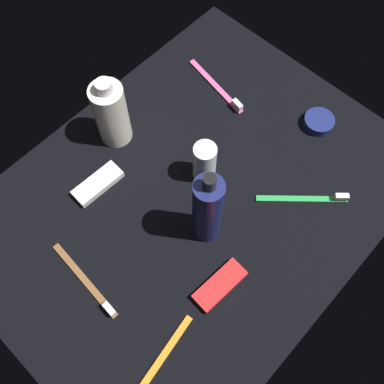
{
  "coord_description": "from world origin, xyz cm",
  "views": [
    {
      "loc": [
        27.8,
        26.12,
        81.91
      ],
      "look_at": [
        0.0,
        0.0,
        3.0
      ],
      "focal_mm": 42.87,
      "sensor_mm": 36.0,
      "label": 1
    }
  ],
  "objects_px": {
    "deodorant_stick": "(205,162)",
    "toothbrush_pink": "(219,88)",
    "lotion_bottle": "(207,209)",
    "toothbrush_orange": "(155,367)",
    "toothbrush_green": "(308,198)",
    "cream_tin_left": "(319,122)",
    "snack_bar_red": "(220,285)",
    "snack_bar_white": "(98,184)",
    "bodywash_bottle": "(111,113)",
    "toothbrush_brown": "(88,284)"
  },
  "relations": [
    {
      "from": "lotion_bottle",
      "to": "snack_bar_white",
      "type": "distance_m",
      "value": 0.25
    },
    {
      "from": "deodorant_stick",
      "to": "snack_bar_red",
      "type": "bearing_deg",
      "value": 49.54
    },
    {
      "from": "toothbrush_orange",
      "to": "snack_bar_white",
      "type": "relative_size",
      "value": 1.73
    },
    {
      "from": "toothbrush_green",
      "to": "cream_tin_left",
      "type": "relative_size",
      "value": 2.19
    },
    {
      "from": "bodywash_bottle",
      "to": "toothbrush_pink",
      "type": "relative_size",
      "value": 0.94
    },
    {
      "from": "toothbrush_pink",
      "to": "cream_tin_left",
      "type": "xyz_separation_m",
      "value": [
        -0.08,
        0.22,
        0.0
      ]
    },
    {
      "from": "toothbrush_green",
      "to": "snack_bar_red",
      "type": "bearing_deg",
      "value": -2.54
    },
    {
      "from": "toothbrush_orange",
      "to": "cream_tin_left",
      "type": "xyz_separation_m",
      "value": [
        -0.58,
        -0.09,
        0.0
      ]
    },
    {
      "from": "lotion_bottle",
      "to": "toothbrush_brown",
      "type": "distance_m",
      "value": 0.25
    },
    {
      "from": "toothbrush_orange",
      "to": "snack_bar_red",
      "type": "xyz_separation_m",
      "value": [
        -0.18,
        -0.01,
        0.0
      ]
    },
    {
      "from": "snack_bar_red",
      "to": "snack_bar_white",
      "type": "relative_size",
      "value": 1.0
    },
    {
      "from": "toothbrush_brown",
      "to": "toothbrush_pink",
      "type": "distance_m",
      "value": 0.5
    },
    {
      "from": "lotion_bottle",
      "to": "toothbrush_orange",
      "type": "relative_size",
      "value": 1.17
    },
    {
      "from": "deodorant_stick",
      "to": "toothbrush_orange",
      "type": "xyz_separation_m",
      "value": [
        0.33,
        0.19,
        -0.04
      ]
    },
    {
      "from": "bodywash_bottle",
      "to": "deodorant_stick",
      "type": "xyz_separation_m",
      "value": [
        -0.06,
        0.2,
        -0.03
      ]
    },
    {
      "from": "snack_bar_red",
      "to": "snack_bar_white",
      "type": "distance_m",
      "value": 0.31
    },
    {
      "from": "toothbrush_brown",
      "to": "toothbrush_green",
      "type": "height_order",
      "value": "same"
    },
    {
      "from": "cream_tin_left",
      "to": "toothbrush_pink",
      "type": "bearing_deg",
      "value": -70.54
    },
    {
      "from": "toothbrush_pink",
      "to": "toothbrush_orange",
      "type": "xyz_separation_m",
      "value": [
        0.51,
        0.31,
        0.0
      ]
    },
    {
      "from": "toothbrush_brown",
      "to": "cream_tin_left",
      "type": "height_order",
      "value": "toothbrush_brown"
    },
    {
      "from": "deodorant_stick",
      "to": "toothbrush_green",
      "type": "height_order",
      "value": "deodorant_stick"
    },
    {
      "from": "bodywash_bottle",
      "to": "lotion_bottle",
      "type": "bearing_deg",
      "value": 84.2
    },
    {
      "from": "lotion_bottle",
      "to": "deodorant_stick",
      "type": "xyz_separation_m",
      "value": [
        -0.09,
        -0.08,
        -0.05
      ]
    },
    {
      "from": "bodywash_bottle",
      "to": "deodorant_stick",
      "type": "bearing_deg",
      "value": 105.92
    },
    {
      "from": "lotion_bottle",
      "to": "snack_bar_red",
      "type": "distance_m",
      "value": 0.14
    },
    {
      "from": "bodywash_bottle",
      "to": "toothbrush_green",
      "type": "distance_m",
      "value": 0.42
    },
    {
      "from": "bodywash_bottle",
      "to": "snack_bar_red",
      "type": "height_order",
      "value": "bodywash_bottle"
    },
    {
      "from": "bodywash_bottle",
      "to": "toothbrush_pink",
      "type": "distance_m",
      "value": 0.26
    },
    {
      "from": "lotion_bottle",
      "to": "bodywash_bottle",
      "type": "height_order",
      "value": "lotion_bottle"
    },
    {
      "from": "bodywash_bottle",
      "to": "snack_bar_red",
      "type": "xyz_separation_m",
      "value": [
        0.09,
        0.37,
        -0.07
      ]
    },
    {
      "from": "toothbrush_orange",
      "to": "cream_tin_left",
      "type": "relative_size",
      "value": 2.8
    },
    {
      "from": "toothbrush_brown",
      "to": "cream_tin_left",
      "type": "xyz_separation_m",
      "value": [
        -0.57,
        0.09,
        0.0
      ]
    },
    {
      "from": "snack_bar_red",
      "to": "cream_tin_left",
      "type": "height_order",
      "value": "cream_tin_left"
    },
    {
      "from": "toothbrush_brown",
      "to": "toothbrush_pink",
      "type": "height_order",
      "value": "same"
    },
    {
      "from": "toothbrush_brown",
      "to": "snack_bar_white",
      "type": "distance_m",
      "value": 0.2
    },
    {
      "from": "toothbrush_brown",
      "to": "toothbrush_orange",
      "type": "xyz_separation_m",
      "value": [
        0.02,
        0.19,
        0.0
      ]
    },
    {
      "from": "toothbrush_orange",
      "to": "snack_bar_white",
      "type": "bearing_deg",
      "value": -116.56
    },
    {
      "from": "deodorant_stick",
      "to": "toothbrush_pink",
      "type": "xyz_separation_m",
      "value": [
        -0.18,
        -0.12,
        -0.04
      ]
    },
    {
      "from": "snack_bar_white",
      "to": "lotion_bottle",
      "type": "bearing_deg",
      "value": 112.57
    },
    {
      "from": "toothbrush_pink",
      "to": "toothbrush_green",
      "type": "relative_size",
      "value": 1.27
    },
    {
      "from": "bodywash_bottle",
      "to": "snack_bar_red",
      "type": "distance_m",
      "value": 0.39
    },
    {
      "from": "lotion_bottle",
      "to": "cream_tin_left",
      "type": "bearing_deg",
      "value": 177.87
    },
    {
      "from": "bodywash_bottle",
      "to": "toothbrush_brown",
      "type": "bearing_deg",
      "value": 38.27
    },
    {
      "from": "deodorant_stick",
      "to": "toothbrush_pink",
      "type": "distance_m",
      "value": 0.22
    },
    {
      "from": "deodorant_stick",
      "to": "toothbrush_brown",
      "type": "distance_m",
      "value": 0.31
    },
    {
      "from": "toothbrush_green",
      "to": "snack_bar_white",
      "type": "height_order",
      "value": "toothbrush_green"
    },
    {
      "from": "snack_bar_red",
      "to": "toothbrush_orange",
      "type": "bearing_deg",
      "value": 8.29
    },
    {
      "from": "bodywash_bottle",
      "to": "toothbrush_brown",
      "type": "xyz_separation_m",
      "value": [
        0.25,
        0.2,
        -0.07
      ]
    },
    {
      "from": "deodorant_stick",
      "to": "cream_tin_left",
      "type": "bearing_deg",
      "value": 159.39
    },
    {
      "from": "cream_tin_left",
      "to": "snack_bar_red",
      "type": "bearing_deg",
      "value": 11.15
    }
  ]
}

